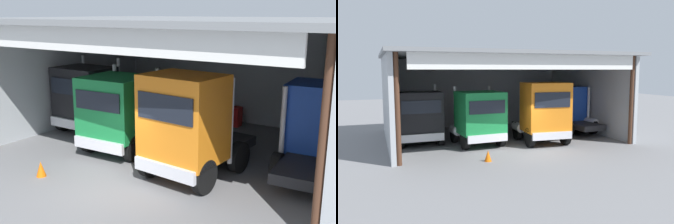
{
  "view_description": "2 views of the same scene",
  "coord_description": "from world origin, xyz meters",
  "views": [
    {
      "loc": [
        8.82,
        -9.49,
        5.73
      ],
      "look_at": [
        0.0,
        3.66,
        1.86
      ],
      "focal_mm": 43.64,
      "sensor_mm": 36.0,
      "label": 1
    },
    {
      "loc": [
        -7.8,
        -16.65,
        4.51
      ],
      "look_at": [
        0.0,
        3.66,
        1.86
      ],
      "focal_mm": 37.21,
      "sensor_mm": 36.0,
      "label": 2
    }
  ],
  "objects": [
    {
      "name": "workshop_shed",
      "position": [
        0.0,
        6.12,
        3.84
      ],
      "size": [
        14.62,
        11.3,
        5.52
      ],
      "color": "#ADB2B7",
      "rests_on": "ground"
    },
    {
      "name": "oil_drum",
      "position": [
        -0.12,
        9.68,
        0.45
      ],
      "size": [
        0.58,
        0.58,
        0.9
      ],
      "primitive_type": "cylinder",
      "color": "#B21E19",
      "rests_on": "ground"
    },
    {
      "name": "truck_blue_right_bay",
      "position": [
        5.51,
        5.18,
        1.71
      ],
      "size": [
        2.71,
        4.65,
        3.28
      ],
      "rotation": [
        0.0,
        0.0,
        0.07
      ],
      "color": "#1E47B7",
      "rests_on": "ground"
    },
    {
      "name": "ground_plane",
      "position": [
        0.0,
        0.0,
        0.0
      ],
      "size": [
        80.0,
        80.0,
        0.0
      ],
      "primitive_type": "plane",
      "color": "slate",
      "rests_on": "ground"
    },
    {
      "name": "tool_cart",
      "position": [
        0.15,
        9.41,
        0.5
      ],
      "size": [
        0.9,
        0.6,
        1.0
      ],
      "primitive_type": "cube",
      "color": "red",
      "rests_on": "ground"
    },
    {
      "name": "truck_green_center_right_bay",
      "position": [
        -1.99,
        3.09,
        1.73
      ],
      "size": [
        2.83,
        4.67,
        3.5
      ],
      "rotation": [
        0.0,
        0.0,
        3.2
      ],
      "color": "#197F3D",
      "rests_on": "ground"
    },
    {
      "name": "traffic_cone",
      "position": [
        -2.61,
        -0.64,
        0.28
      ],
      "size": [
        0.36,
        0.36,
        0.56
      ],
      "primitive_type": "cone",
      "color": "orange",
      "rests_on": "ground"
    },
    {
      "name": "truck_black_center_left_bay",
      "position": [
        -5.3,
        4.7,
        1.66
      ],
      "size": [
        2.78,
        5.01,
        3.6
      ],
      "rotation": [
        0.0,
        0.0,
        3.15
      ],
      "color": "black",
      "rests_on": "ground"
    },
    {
      "name": "truck_orange_center_bay",
      "position": [
        1.84,
        2.17,
        1.93
      ],
      "size": [
        2.83,
        4.94,
        3.75
      ],
      "rotation": [
        0.0,
        0.0,
        3.07
      ],
      "color": "orange",
      "rests_on": "ground"
    }
  ]
}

